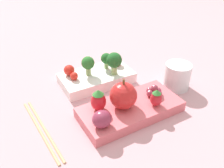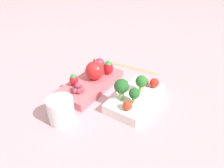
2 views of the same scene
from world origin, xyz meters
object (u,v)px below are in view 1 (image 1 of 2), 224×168
(bento_box_fruit, at_px, (130,109))
(cherry_tomato_0, at_px, (74,76))
(broccoli_floret_1, at_px, (106,59))
(cherry_tomato_1, at_px, (117,61))
(grape_cluster, at_px, (154,92))
(bento_box_savoury, at_px, (97,78))
(strawberry_0, at_px, (156,98))
(cherry_tomato_2, at_px, (69,70))
(apple, at_px, (123,96))
(broccoli_floret_0, at_px, (88,64))
(strawberry_1, at_px, (98,100))
(drinking_cup, at_px, (177,76))
(broccoli_floret_2, at_px, (114,61))
(chopsticks_pair, at_px, (42,129))
(plum, at_px, (102,119))

(bento_box_fruit, distance_m, cherry_tomato_0, 0.17)
(broccoli_floret_1, distance_m, cherry_tomato_1, 0.04)
(broccoli_floret_1, bearing_deg, grape_cluster, -74.48)
(bento_box_savoury, xyz_separation_m, strawberry_0, (0.06, -0.18, 0.03))
(cherry_tomato_2, relative_size, strawberry_0, 0.70)
(bento_box_fruit, distance_m, apple, 0.05)
(broccoli_floret_0, distance_m, apple, 0.16)
(cherry_tomato_0, xyz_separation_m, strawberry_1, (0.01, -0.13, 0.01))
(cherry_tomato_0, height_order, drinking_cup, drinking_cup)
(bento_box_savoury, height_order, broccoli_floret_2, broccoli_floret_2)
(cherry_tomato_1, bearing_deg, apple, -113.97)
(broccoli_floret_1, height_order, cherry_tomato_2, broccoli_floret_1)
(bento_box_fruit, bearing_deg, chopsticks_pair, 168.61)
(cherry_tomato_1, xyz_separation_m, strawberry_0, (-0.01, -0.19, 0.00))
(cherry_tomato_0, distance_m, cherry_tomato_1, 0.13)
(cherry_tomato_2, bearing_deg, cherry_tomato_1, -4.37)
(broccoli_floret_1, bearing_deg, strawberry_1, -121.35)
(bento_box_fruit, distance_m, grape_cluster, 0.07)
(broccoli_floret_1, distance_m, chopsticks_pair, 0.25)
(apple, bearing_deg, bento_box_fruit, -8.96)
(bento_box_savoury, bearing_deg, cherry_tomato_1, 12.20)
(cherry_tomato_0, distance_m, drinking_cup, 0.26)
(strawberry_1, relative_size, chopsticks_pair, 0.24)
(broccoli_floret_0, xyz_separation_m, apple, (0.02, -0.16, -0.01))
(apple, bearing_deg, plum, -152.45)
(cherry_tomato_0, xyz_separation_m, grape_cluster, (0.14, -0.14, -0.00))
(apple, bearing_deg, drinking_cup, 11.65)
(bento_box_savoury, height_order, broccoli_floret_0, broccoli_floret_0)
(broccoli_floret_1, height_order, drinking_cup, broccoli_floret_1)
(broccoli_floret_0, height_order, plum, broccoli_floret_0)
(drinking_cup, bearing_deg, bento_box_fruit, -166.14)
(bento_box_savoury, bearing_deg, broccoli_floret_2, -29.34)
(strawberry_0, xyz_separation_m, strawberry_1, (-0.12, 0.04, 0.00))
(strawberry_0, bearing_deg, broccoli_floret_2, 97.86)
(cherry_tomato_0, distance_m, grape_cluster, 0.20)
(broccoli_floret_1, relative_size, plum, 1.13)
(bento_box_savoury, relative_size, broccoli_floret_0, 3.70)
(broccoli_floret_1, bearing_deg, cherry_tomato_1, 1.49)
(cherry_tomato_2, bearing_deg, grape_cluster, -49.66)
(bento_box_savoury, distance_m, broccoli_floret_0, 0.05)
(bento_box_savoury, relative_size, broccoli_floret_1, 4.30)
(bento_box_savoury, xyz_separation_m, cherry_tomato_0, (-0.06, -0.00, 0.02))
(broccoli_floret_1, height_order, plum, broccoli_floret_1)
(grape_cluster, bearing_deg, bento_box_fruit, -173.34)
(broccoli_floret_2, xyz_separation_m, cherry_tomato_1, (0.03, 0.04, -0.03))
(broccoli_floret_2, bearing_deg, grape_cluster, -72.03)
(drinking_cup, bearing_deg, cherry_tomato_1, 128.82)
(plum, relative_size, drinking_cup, 0.59)
(broccoli_floret_1, relative_size, cherry_tomato_0, 2.17)
(bento_box_savoury, distance_m, chopsticks_pair, 0.21)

